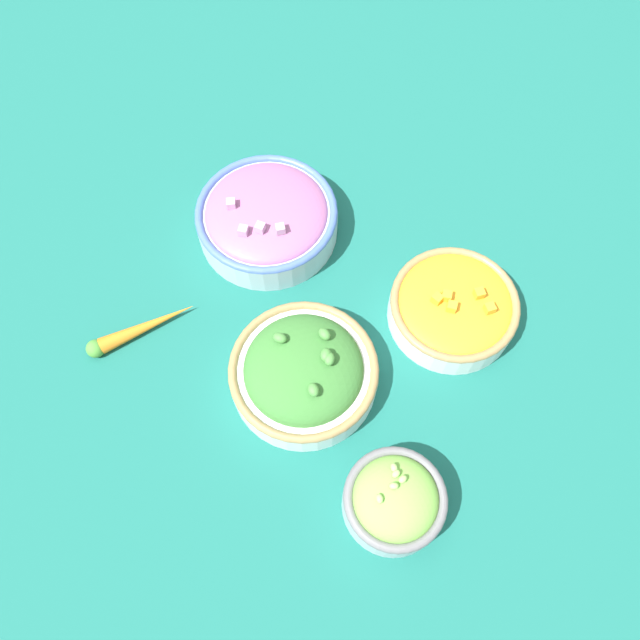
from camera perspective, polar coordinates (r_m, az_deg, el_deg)
ground_plane at (r=0.90m, az=0.00°, el=-0.82°), size 3.00×3.00×0.00m
bowl_broccoli at (r=0.84m, az=-1.50°, el=-4.74°), size 0.20×0.20×0.09m
bowl_red_onion at (r=0.96m, az=-4.86°, el=9.30°), size 0.21×0.21×0.08m
bowl_squash at (r=0.90m, az=12.10°, el=1.16°), size 0.18×0.18×0.07m
bowl_lettuce at (r=0.80m, az=6.82°, el=-16.04°), size 0.13×0.13×0.09m
loose_carrot at (r=0.92m, az=-16.25°, el=-0.86°), size 0.09×0.15×0.03m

